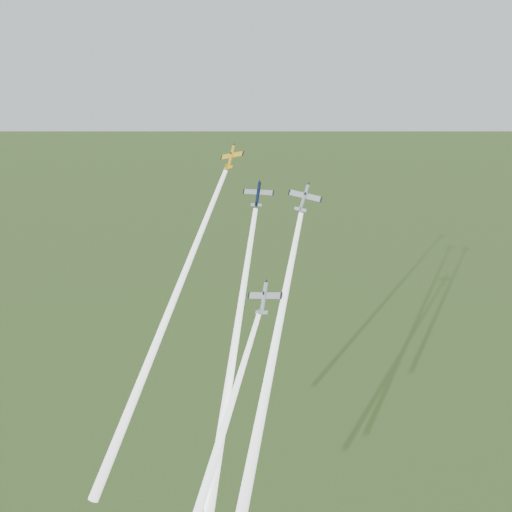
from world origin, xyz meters
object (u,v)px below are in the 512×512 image
(plane_navy, at_px, (258,194))
(plane_yellow, at_px, (231,157))
(plane_silver_low, at_px, (264,298))
(plane_silver_right, at_px, (304,198))

(plane_navy, bearing_deg, plane_yellow, 132.95)
(plane_navy, xyz_separation_m, plane_silver_low, (9.26, -11.11, -17.03))
(plane_silver_right, height_order, plane_silver_low, plane_silver_right)
(plane_navy, height_order, plane_silver_right, plane_silver_right)
(plane_navy, bearing_deg, plane_silver_low, -70.22)
(plane_navy, distance_m, plane_silver_right, 10.30)
(plane_yellow, distance_m, plane_navy, 13.77)
(plane_yellow, height_order, plane_navy, plane_yellow)
(plane_yellow, bearing_deg, plane_navy, -21.26)
(plane_silver_right, xyz_separation_m, plane_silver_low, (-0.94, -12.48, -17.39))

